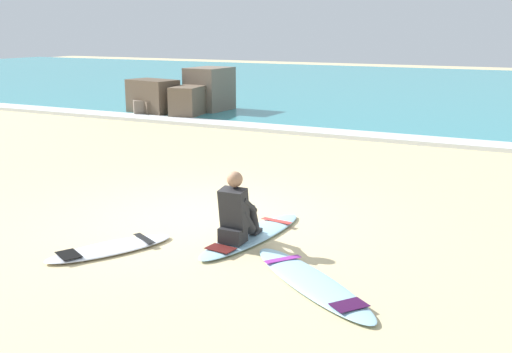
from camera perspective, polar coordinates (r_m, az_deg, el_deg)
ground_plane at (r=9.43m, az=-4.90°, el=-3.80°), size 80.00×80.00×0.00m
sea at (r=29.65m, az=17.56°, el=7.75°), size 80.00×28.00×0.10m
breaking_foam at (r=16.38m, az=9.51°, el=3.81°), size 80.00×0.90×0.11m
surfboard_main at (r=8.49m, az=-0.35°, el=-5.50°), size 0.78×2.34×0.08m
surfer_seated at (r=8.11m, az=-1.81°, el=-3.48°), size 0.38×0.71×0.95m
surfboard_spare_near at (r=8.23m, az=-13.45°, el=-6.53°), size 1.26×1.77×0.08m
surfboard_spare_far at (r=7.04m, az=5.14°, el=-9.74°), size 2.20×1.83×0.08m
rock_outcrop_distant at (r=20.55m, az=-6.98°, el=7.34°), size 3.17×2.82×1.52m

